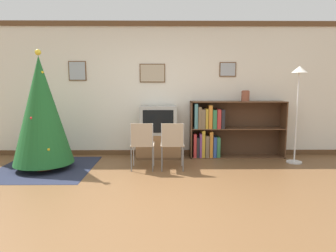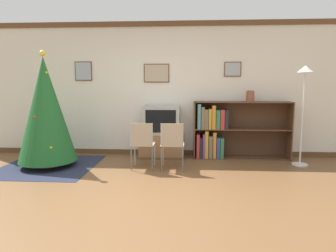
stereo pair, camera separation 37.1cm
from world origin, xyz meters
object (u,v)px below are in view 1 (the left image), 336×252
(bookshelf, at_px, (219,130))
(standing_lamp, at_px, (298,89))
(christmas_tree, at_px, (41,111))
(vase, at_px, (245,96))
(folding_chair_right, at_px, (172,143))
(tv_console, at_px, (159,146))
(folding_chair_left, at_px, (142,143))
(television, at_px, (158,120))

(bookshelf, xyz_separation_m, standing_lamp, (1.34, -0.47, 0.83))
(christmas_tree, bearing_deg, standing_lamp, 4.73)
(vase, bearing_deg, folding_chair_right, -148.60)
(tv_console, relative_size, vase, 4.07)
(folding_chair_left, bearing_deg, bookshelf, 32.15)
(vase, bearing_deg, christmas_tree, -167.66)
(vase, bearing_deg, television, -179.40)
(folding_chair_left, relative_size, vase, 3.81)
(tv_console, distance_m, bookshelf, 1.26)
(christmas_tree, xyz_separation_m, tv_console, (1.97, 0.79, -0.77))
(folding_chair_left, xyz_separation_m, standing_lamp, (2.82, 0.46, 0.90))
(christmas_tree, bearing_deg, folding_chair_left, -2.79)
(television, xyz_separation_m, bookshelf, (1.22, 0.06, -0.22))
(tv_console, distance_m, folding_chair_left, 0.94)
(television, height_order, bookshelf, bookshelf)
(vase, bearing_deg, folding_chair_left, -155.71)
(folding_chair_right, relative_size, standing_lamp, 0.46)
(television, xyz_separation_m, vase, (1.71, 0.02, 0.48))
(folding_chair_left, height_order, folding_chair_right, same)
(tv_console, relative_size, standing_lamp, 0.49)
(vase, xyz_separation_m, standing_lamp, (0.85, -0.43, 0.13))
(standing_lamp, bearing_deg, tv_console, 170.78)
(tv_console, height_order, folding_chair_left, folding_chair_left)
(tv_console, height_order, folding_chair_right, folding_chair_right)
(christmas_tree, height_order, folding_chair_right, christmas_tree)
(christmas_tree, relative_size, tv_console, 2.32)
(folding_chair_right, height_order, standing_lamp, standing_lamp)
(television, distance_m, standing_lamp, 2.66)
(christmas_tree, relative_size, bookshelf, 1.08)
(television, relative_size, standing_lamp, 0.40)
(tv_console, xyz_separation_m, standing_lamp, (2.56, -0.42, 1.13))
(television, distance_m, bookshelf, 1.24)
(standing_lamp, bearing_deg, christmas_tree, -175.27)
(bookshelf, height_order, standing_lamp, standing_lamp)
(folding_chair_right, xyz_separation_m, bookshelf, (0.97, 0.93, 0.07))
(television, bearing_deg, vase, 0.60)
(christmas_tree, xyz_separation_m, bookshelf, (3.19, 0.85, -0.47))
(television, distance_m, folding_chair_right, 0.95)
(folding_chair_right, bearing_deg, christmas_tree, 177.86)
(folding_chair_left, relative_size, standing_lamp, 0.46)
(tv_console, relative_size, folding_chair_left, 1.07)
(folding_chair_right, bearing_deg, tv_console, 106.38)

